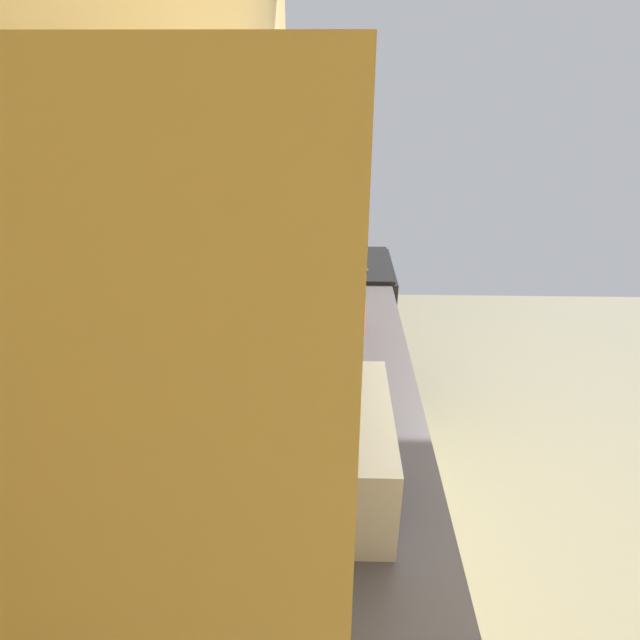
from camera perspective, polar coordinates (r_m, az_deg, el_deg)
ground_plane at (r=2.89m, az=26.22°, el=-22.93°), size 6.09×6.09×0.00m
wall_back at (r=1.83m, az=-10.03°, el=3.72°), size 3.93×0.12×2.75m
counter_run at (r=2.04m, az=1.39°, el=-25.64°), size 2.98×0.66×0.92m
upper_cabinets at (r=1.29m, az=-5.07°, el=13.47°), size 2.04×0.32×0.61m
oven_range at (r=3.45m, az=1.91°, el=-0.95°), size 0.65×0.69×1.10m
microwave at (r=1.56m, az=0.96°, el=-13.97°), size 0.52×0.37×0.28m
bowl at (r=2.03m, az=3.49°, el=-7.17°), size 0.17×0.17×0.04m
kettle at (r=2.42m, az=3.19°, el=-0.06°), size 0.21×0.15×0.15m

